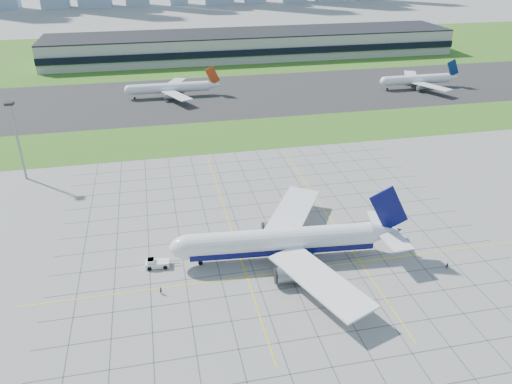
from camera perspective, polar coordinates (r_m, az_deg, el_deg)
ground at (r=120.79m, az=3.47°, el=-8.50°), size 1400.00×1400.00×0.00m
grass_median at (r=199.07m, az=-3.41°, el=6.46°), size 700.00×35.00×0.04m
asphalt_taxiway at (r=250.81m, az=-5.45°, el=10.80°), size 700.00×75.00×0.04m
grass_far at (r=357.23m, az=-7.79°, el=15.62°), size 700.00×145.00×0.04m
apron_markings at (r=129.71m, az=2.36°, el=-5.69°), size 120.00×130.00×0.03m
terminal at (r=336.86m, az=-0.39°, el=16.53°), size 260.00×43.00×15.80m
light_mast at (r=173.35m, az=-25.77°, el=6.24°), size 2.50×2.50×25.60m
airliner at (r=120.76m, az=3.13°, el=-5.64°), size 57.97×58.53×18.24m
pushback_tug at (r=122.30m, az=-11.33°, el=-7.98°), size 8.24×3.26×2.27m
crew_near at (r=113.94m, az=-10.82°, el=-11.01°), size 0.72×0.72×1.68m
crew_far at (r=127.67m, az=21.03°, el=-7.91°), size 0.93×0.80×1.63m
distant_jet_1 at (r=251.82m, az=-9.73°, el=11.66°), size 44.26×42.66×14.08m
distant_jet_2 at (r=276.58m, az=17.98°, el=12.14°), size 41.28×42.66×14.08m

